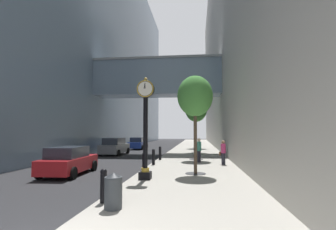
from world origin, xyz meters
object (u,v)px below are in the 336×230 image
object	(u,v)px
street_tree_far	(196,108)
pedestrian_by_clock	(199,149)
street_tree_mid_near	(196,95)
car_grey_far	(115,147)
street_clock	(145,123)
trash_bin	(113,190)
pedestrian_walking	(223,152)
bollard_fifth	(160,153)
bollard_nearest	(104,185)
car_red_mid	(69,161)
street_tree_near	(195,97)
bollard_fourth	(154,156)
bollard_third	(144,162)
street_tree_mid_far	(196,110)
car_blue_near	(138,143)

from	to	relation	value
street_tree_far	pedestrian_by_clock	bearing A→B (deg)	-89.22
street_tree_mid_near	car_grey_far	world-z (taller)	street_tree_mid_near
street_clock	trash_bin	size ratio (longest dim) A/B	4.64
street_clock	pedestrian_walking	xyz separation A→B (m)	(4.22, 5.97, -1.81)
bollard_fifth	bollard_nearest	bearing A→B (deg)	-90.00
pedestrian_walking	car_red_mid	size ratio (longest dim) A/B	0.38
car_red_mid	bollard_nearest	bearing A→B (deg)	-54.44
bollard_nearest	street_tree_near	world-z (taller)	street_tree_near
street_tree_near	car_red_mid	distance (m)	7.82
trash_bin	car_red_mid	xyz separation A→B (m)	(-4.63, 6.36, 0.08)
bollard_fourth	street_tree_near	size ratio (longest dim) A/B	0.20
bollard_fourth	street_clock	bearing A→B (deg)	-84.59
street_clock	street_tree_mid_near	xyz separation A→B (m)	(2.36, 9.19, 2.55)
bollard_fifth	street_tree_far	xyz separation A→B (m)	(2.87, 15.19, 4.88)
bollard_fifth	bollard_fourth	bearing A→B (deg)	-90.00
bollard_fifth	pedestrian_walking	distance (m)	5.43
street_clock	bollard_third	world-z (taller)	street_clock
street_tree_mid_far	bollard_fifth	bearing A→B (deg)	-109.99
street_tree_far	car_grey_far	xyz separation A→B (m)	(-8.35, -9.90, -4.74)
bollard_fourth	car_blue_near	bearing A→B (deg)	106.21
street_clock	car_blue_near	size ratio (longest dim) A/B	1.05
bollard_nearest	trash_bin	size ratio (longest dim) A/B	1.02
trash_bin	car_grey_far	world-z (taller)	car_grey_far
bollard_nearest	bollard_third	size ratio (longest dim) A/B	1.00
bollard_fifth	car_grey_far	bearing A→B (deg)	135.98
street_tree_near	pedestrian_by_clock	bearing A→B (deg)	87.54
bollard_third	trash_bin	world-z (taller)	bollard_third
street_clock	bollard_third	bearing A→B (deg)	102.97
street_tree_near	car_grey_far	distance (m)	15.04
bollard_third	bollard_nearest	bearing A→B (deg)	-90.00
street_tree_mid_far	pedestrian_by_clock	size ratio (longest dim) A/B	3.47
street_tree_far	street_tree_mid_far	bearing A→B (deg)	-90.00
street_tree_near	bollard_fifth	bearing A→B (deg)	113.11
street_tree_mid_far	car_grey_far	bearing A→B (deg)	-162.78
car_red_mid	car_grey_far	distance (m)	12.38
street_tree_mid_far	car_blue_near	world-z (taller)	street_tree_mid_far
trash_bin	car_grey_far	distance (m)	19.61
street_tree_far	car_blue_near	distance (m)	9.31
street_clock	trash_bin	world-z (taller)	street_clock
street_tree_far	bollard_third	bearing A→B (deg)	-97.57
bollard_third	bollard_fourth	distance (m)	3.19
trash_bin	pedestrian_walking	world-z (taller)	pedestrian_walking
trash_bin	car_red_mid	distance (m)	7.87
bollard_fourth	car_blue_near	size ratio (longest dim) A/B	0.23
street_clock	street_tree_mid_far	size ratio (longest dim) A/B	0.80
bollard_fifth	car_blue_near	world-z (taller)	car_blue_near
bollard_third	street_tree_near	size ratio (longest dim) A/B	0.20
bollard_nearest	pedestrian_walking	bearing A→B (deg)	64.93
street_tree_near	street_tree_mid_far	distance (m)	14.62
street_clock	pedestrian_by_clock	xyz separation A→B (m)	(2.58, 7.18, -1.74)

